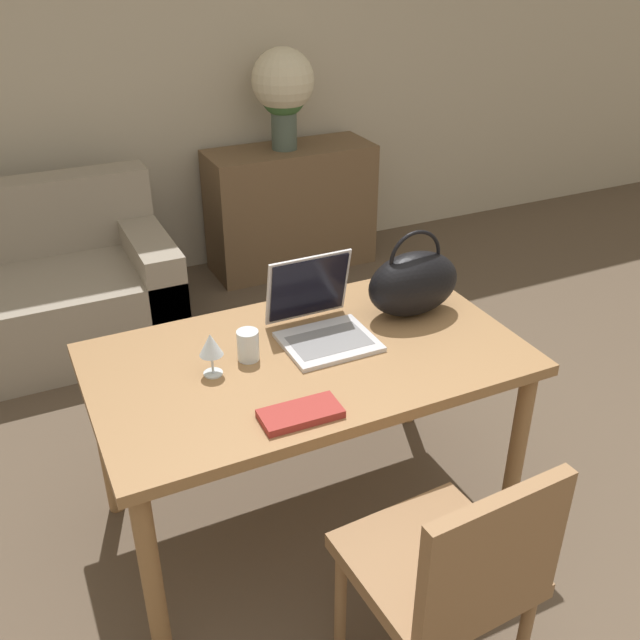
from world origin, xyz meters
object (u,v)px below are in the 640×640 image
at_px(flower_vase, 283,87).
at_px(laptop, 319,316).
at_px(drinking_glass, 248,345).
at_px(wine_glass, 211,346).
at_px(chair, 452,570).
at_px(handbag, 413,283).

bearing_deg(flower_vase, laptop, -109.80).
xyz_separation_m(drinking_glass, wine_glass, (-0.13, -0.04, 0.05)).
bearing_deg(flower_vase, chair, -104.77).
xyz_separation_m(laptop, drinking_glass, (-0.28, -0.05, -0.02)).
bearing_deg(drinking_glass, flower_vase, 64.02).
height_order(drinking_glass, flower_vase, flower_vase).
distance_m(drinking_glass, handbag, 0.66).
distance_m(wine_glass, handbag, 0.79).
distance_m(laptop, flower_vase, 2.15).
height_order(drinking_glass, wine_glass, wine_glass).
relative_size(drinking_glass, wine_glass, 0.71).
height_order(wine_glass, handbag, handbag).
relative_size(laptop, wine_glass, 2.23).
relative_size(laptop, drinking_glass, 3.15).
distance_m(laptop, wine_glass, 0.42).
distance_m(drinking_glass, wine_glass, 0.15).
height_order(chair, laptop, laptop).
relative_size(chair, wine_glass, 5.85).
height_order(wine_glass, flower_vase, flower_vase).
xyz_separation_m(wine_glass, handbag, (0.78, 0.08, 0.02)).
bearing_deg(laptop, wine_glass, -168.39).
distance_m(chair, flower_vase, 3.08).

